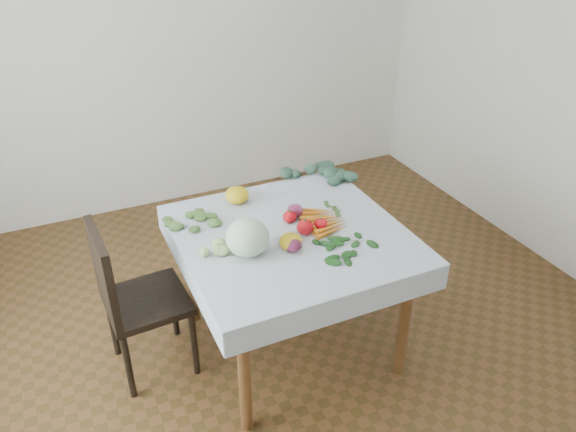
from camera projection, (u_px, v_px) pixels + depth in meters
name	position (u px, v px, depth m)	size (l,w,h in m)	color
ground	(291.00, 343.00, 3.25)	(4.00, 4.00, 0.00)	brown
back_wall	(177.00, 33.00, 4.13)	(4.00, 0.04, 2.70)	silver
table	(291.00, 249.00, 2.92)	(1.00, 1.00, 0.75)	brown
tablecloth	(291.00, 233.00, 2.87)	(1.12, 1.12, 0.01)	silver
chair	(129.00, 294.00, 2.83)	(0.43, 0.43, 0.90)	black
cabbage	(247.00, 237.00, 2.66)	(0.21, 0.21, 0.19)	beige
tomato_a	(290.00, 217.00, 2.94)	(0.07, 0.07, 0.06)	red
tomato_b	(305.00, 227.00, 2.84)	(0.09, 0.09, 0.08)	red
tomato_c	(321.00, 224.00, 2.89)	(0.07, 0.07, 0.06)	red
tomato_d	(292.00, 241.00, 2.74)	(0.08, 0.08, 0.07)	red
heirloom_back	(237.00, 195.00, 3.12)	(0.13, 0.13, 0.09)	yellow
heirloom_front	(291.00, 241.00, 2.73)	(0.11, 0.11, 0.08)	yellow
onion_a	(295.00, 211.00, 2.99)	(0.09, 0.09, 0.07)	maroon
onion_b	(293.00, 244.00, 2.71)	(0.09, 0.09, 0.07)	maroon
tomatillo_cluster	(215.00, 251.00, 2.68)	(0.19, 0.12, 0.06)	#9DBA6B
carrot_bunch	(324.00, 220.00, 2.95)	(0.21, 0.32, 0.03)	orange
kale_bunch	(317.00, 176.00, 3.37)	(0.38, 0.31, 0.05)	#385C47
basil_bunch	(349.00, 247.00, 2.74)	(0.28, 0.24, 0.01)	#19501B
dill_bunch	(194.00, 222.00, 2.94)	(0.28, 0.21, 0.03)	#557C39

